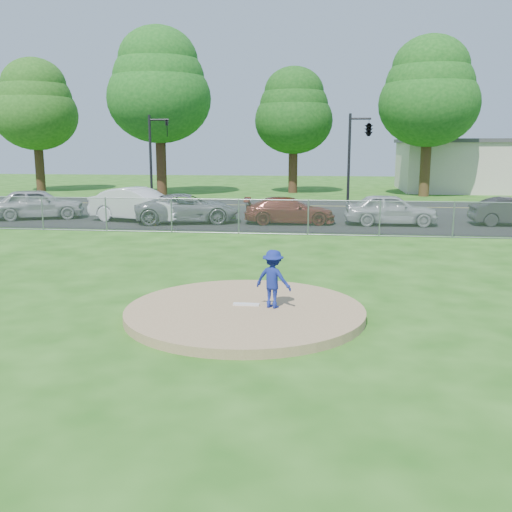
{
  "coord_description": "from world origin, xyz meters",
  "views": [
    {
      "loc": [
        1.78,
        -12.27,
        3.81
      ],
      "look_at": [
        0.0,
        2.0,
        1.0
      ],
      "focal_mm": 40.0,
      "sensor_mm": 36.0,
      "label": 1
    }
  ],
  "objects_px": {
    "parked_car_pearl": "(391,209)",
    "traffic_cone": "(152,218)",
    "pitcher": "(273,279)",
    "tree_left": "(159,85)",
    "traffic_signal_left": "(154,152)",
    "tree_far_left": "(35,104)",
    "parked_car_gray": "(187,208)",
    "parked_car_darkred": "(289,210)",
    "tree_right": "(429,91)",
    "parked_car_white": "(139,205)",
    "traffic_signal_center": "(367,131)",
    "parked_car_silver": "(38,204)",
    "tree_center": "(294,111)",
    "commercial_building": "(499,165)"
  },
  "relations": [
    {
      "from": "parked_car_pearl",
      "to": "traffic_cone",
      "type": "bearing_deg",
      "value": 95.26
    },
    {
      "from": "pitcher",
      "to": "tree_left",
      "type": "bearing_deg",
      "value": -47.99
    },
    {
      "from": "traffic_signal_left",
      "to": "parked_car_pearl",
      "type": "relative_size",
      "value": 1.27
    },
    {
      "from": "tree_far_left",
      "to": "parked_car_gray",
      "type": "relative_size",
      "value": 2.1
    },
    {
      "from": "tree_far_left",
      "to": "pitcher",
      "type": "distance_m",
      "value": 40.4
    },
    {
      "from": "pitcher",
      "to": "parked_car_darkred",
      "type": "relative_size",
      "value": 0.3
    },
    {
      "from": "traffic_signal_left",
      "to": "traffic_cone",
      "type": "height_order",
      "value": "traffic_signal_left"
    },
    {
      "from": "parked_car_gray",
      "to": "tree_right",
      "type": "bearing_deg",
      "value": -53.78
    },
    {
      "from": "parked_car_white",
      "to": "traffic_signal_left",
      "type": "bearing_deg",
      "value": 25.39
    },
    {
      "from": "tree_far_left",
      "to": "parked_car_white",
      "type": "bearing_deg",
      "value": -50.66
    },
    {
      "from": "traffic_signal_center",
      "to": "parked_car_darkred",
      "type": "distance_m",
      "value": 8.58
    },
    {
      "from": "tree_right",
      "to": "parked_car_darkred",
      "type": "distance_m",
      "value": 20.05
    },
    {
      "from": "traffic_signal_center",
      "to": "parked_car_silver",
      "type": "relative_size",
      "value": 1.21
    },
    {
      "from": "pitcher",
      "to": "parked_car_darkred",
      "type": "height_order",
      "value": "pitcher"
    },
    {
      "from": "tree_left",
      "to": "traffic_cone",
      "type": "xyz_separation_m",
      "value": [
        4.43,
        -16.8,
        -7.92
      ]
    },
    {
      "from": "tree_left",
      "to": "traffic_signal_left",
      "type": "relative_size",
      "value": 2.24
    },
    {
      "from": "tree_far_left",
      "to": "pitcher",
      "type": "bearing_deg",
      "value": -55.48
    },
    {
      "from": "tree_right",
      "to": "traffic_cone",
      "type": "bearing_deg",
      "value": -131.17
    },
    {
      "from": "traffic_signal_left",
      "to": "parked_car_white",
      "type": "distance_m",
      "value": 7.11
    },
    {
      "from": "traffic_signal_center",
      "to": "parked_car_white",
      "type": "relative_size",
      "value": 1.1
    },
    {
      "from": "pitcher",
      "to": "traffic_signal_left",
      "type": "bearing_deg",
      "value": -45.4
    },
    {
      "from": "tree_center",
      "to": "tree_right",
      "type": "xyz_separation_m",
      "value": [
        10.0,
        -2.0,
        1.18
      ]
    },
    {
      "from": "traffic_cone",
      "to": "parked_car_white",
      "type": "relative_size",
      "value": 0.12
    },
    {
      "from": "parked_car_gray",
      "to": "traffic_signal_center",
      "type": "bearing_deg",
      "value": -67.11
    },
    {
      "from": "tree_center",
      "to": "parked_car_pearl",
      "type": "height_order",
      "value": "tree_center"
    },
    {
      "from": "tree_center",
      "to": "parked_car_pearl",
      "type": "distance_m",
      "value": 20.04
    },
    {
      "from": "parked_car_white",
      "to": "parked_car_pearl",
      "type": "bearing_deg",
      "value": -73.41
    },
    {
      "from": "traffic_signal_left",
      "to": "parked_car_white",
      "type": "relative_size",
      "value": 1.1
    },
    {
      "from": "pitcher",
      "to": "traffic_cone",
      "type": "xyz_separation_m",
      "value": [
        -7.19,
        14.1,
        -0.53
      ]
    },
    {
      "from": "parked_car_pearl",
      "to": "commercial_building",
      "type": "bearing_deg",
      "value": -28.8
    },
    {
      "from": "tree_far_left",
      "to": "parked_car_gray",
      "type": "xyz_separation_m",
      "value": [
        16.89,
        -17.72,
        -6.34
      ]
    },
    {
      "from": "commercial_building",
      "to": "pitcher",
      "type": "xyz_separation_m",
      "value": [
        -15.38,
        -37.9,
        -1.3
      ]
    },
    {
      "from": "tree_center",
      "to": "tree_right",
      "type": "relative_size",
      "value": 0.85
    },
    {
      "from": "traffic_signal_center",
      "to": "parked_car_gray",
      "type": "xyz_separation_m",
      "value": [
        -9.07,
        -6.72,
        -3.89
      ]
    },
    {
      "from": "traffic_signal_left",
      "to": "parked_car_silver",
      "type": "bearing_deg",
      "value": -125.72
    },
    {
      "from": "tree_right",
      "to": "tree_center",
      "type": "bearing_deg",
      "value": 168.69
    },
    {
      "from": "tree_center",
      "to": "traffic_cone",
      "type": "bearing_deg",
      "value": -105.7
    },
    {
      "from": "traffic_signal_center",
      "to": "pitcher",
      "type": "relative_size",
      "value": 4.25
    },
    {
      "from": "parked_car_white",
      "to": "parked_car_gray",
      "type": "distance_m",
      "value": 2.52
    },
    {
      "from": "commercial_building",
      "to": "parked_car_white",
      "type": "relative_size",
      "value": 3.21
    },
    {
      "from": "traffic_signal_center",
      "to": "traffic_cone",
      "type": "xyz_separation_m",
      "value": [
        -10.53,
        -7.8,
        -4.28
      ]
    },
    {
      "from": "traffic_signal_center",
      "to": "pitcher",
      "type": "bearing_deg",
      "value": -98.69
    },
    {
      "from": "tree_far_left",
      "to": "tree_left",
      "type": "distance_m",
      "value": 11.24
    },
    {
      "from": "pitcher",
      "to": "parked_car_gray",
      "type": "xyz_separation_m",
      "value": [
        -5.73,
        15.18,
        -0.14
      ]
    },
    {
      "from": "parked_car_darkred",
      "to": "traffic_signal_center",
      "type": "bearing_deg",
      "value": -36.72
    },
    {
      "from": "traffic_signal_left",
      "to": "parked_car_darkred",
      "type": "bearing_deg",
      "value": -36.57
    },
    {
      "from": "tree_center",
      "to": "tree_right",
      "type": "height_order",
      "value": "tree_right"
    },
    {
      "from": "commercial_building",
      "to": "traffic_signal_center",
      "type": "distance_m",
      "value": 20.17
    },
    {
      "from": "traffic_cone",
      "to": "parked_car_gray",
      "type": "relative_size",
      "value": 0.12
    },
    {
      "from": "parked_car_darkred",
      "to": "parked_car_pearl",
      "type": "relative_size",
      "value": 1.01
    }
  ]
}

